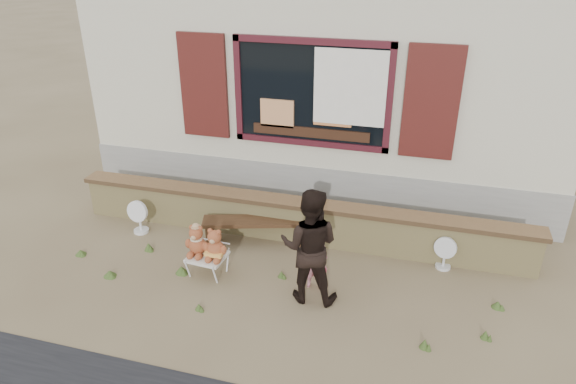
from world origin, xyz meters
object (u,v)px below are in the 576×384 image
(teddy_bear_left, at_px, (197,239))
(child, at_px, (315,258))
(folding_chair, at_px, (207,257))
(bench, at_px, (255,226))
(teddy_bear_right, at_px, (215,243))
(adult, at_px, (310,246))

(teddy_bear_left, relative_size, child, 0.50)
(folding_chair, bearing_deg, bench, 74.07)
(teddy_bear_left, distance_m, teddy_bear_right, 0.28)
(teddy_bear_left, relative_size, adult, 0.29)
(bench, distance_m, adult, 1.62)
(teddy_bear_right, height_order, adult, adult)
(folding_chair, bearing_deg, teddy_bear_left, -180.00)
(teddy_bear_left, xyz_separation_m, child, (1.63, 0.10, -0.07))
(folding_chair, bearing_deg, adult, 0.12)
(folding_chair, distance_m, teddy_bear_left, 0.29)
(bench, relative_size, adult, 1.03)
(folding_chair, relative_size, teddy_bear_left, 1.16)
(folding_chair, distance_m, adult, 1.55)
(adult, bearing_deg, teddy_bear_left, -7.86)
(folding_chair, height_order, child, child)
(folding_chair, relative_size, adult, 0.34)
(adult, bearing_deg, bench, -47.77)
(teddy_bear_left, xyz_separation_m, teddy_bear_right, (0.28, -0.02, 0.00))
(teddy_bear_right, relative_size, child, 0.50)
(child, bearing_deg, teddy_bear_left, -3.61)
(child, bearing_deg, folding_chair, -2.84)
(folding_chair, xyz_separation_m, teddy_bear_left, (-0.14, 0.01, 0.26))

